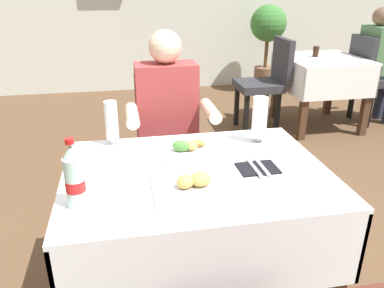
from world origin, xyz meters
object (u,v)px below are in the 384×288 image
at_px(plate_near_camera, 189,185).
at_px(cola_bottle_primary, 74,178).
at_px(potted_plant_corner, 267,36).
at_px(background_dining_table, 321,76).
at_px(beer_glass_left, 112,123).
at_px(beer_glass_middle, 259,120).
at_px(main_dining_table, 196,205).
at_px(background_chair_right, 372,74).
at_px(background_patron, 379,60).
at_px(background_chair_left, 267,79).
at_px(plate_far_diner, 189,148).
at_px(napkin_cutlery_set, 258,168).
at_px(seated_diner_far, 168,125).
at_px(background_table_tumbler, 316,52).
at_px(chair_far_diner_seat, 171,142).

xyz_separation_m(plate_near_camera, cola_bottle_primary, (-0.42, -0.04, 0.09)).
bearing_deg(potted_plant_corner, background_dining_table, -87.02).
relative_size(beer_glass_left, beer_glass_middle, 0.95).
height_order(main_dining_table, background_chair_right, background_chair_right).
relative_size(plate_near_camera, background_patron, 0.20).
distance_m(beer_glass_left, background_dining_table, 2.95).
height_order(plate_near_camera, background_chair_left, background_chair_left).
relative_size(plate_far_diner, napkin_cutlery_set, 1.34).
distance_m(main_dining_table, plate_near_camera, 0.26).
xyz_separation_m(seated_diner_far, plate_far_diner, (0.04, -0.50, 0.07)).
xyz_separation_m(main_dining_table, seated_diner_far, (-0.03, 0.70, 0.13)).
xyz_separation_m(beer_glass_left, beer_glass_middle, (0.71, -0.10, 0.00)).
distance_m(napkin_cutlery_set, background_patron, 3.24).
distance_m(cola_bottle_primary, napkin_cutlery_set, 0.76).
xyz_separation_m(seated_diner_far, background_chair_left, (1.25, 1.61, -0.16)).
height_order(background_table_tumbler, potted_plant_corner, potted_plant_corner).
bearing_deg(cola_bottle_primary, main_dining_table, 22.67).
distance_m(plate_far_diner, background_dining_table, 2.80).
bearing_deg(cola_bottle_primary, seated_diner_far, 63.71).
bearing_deg(chair_far_diner_seat, main_dining_table, -90.00).
bearing_deg(background_chair_left, main_dining_table, -117.81).
height_order(main_dining_table, cola_bottle_primary, cola_bottle_primary).
bearing_deg(background_chair_left, plate_far_diner, -119.87).
bearing_deg(napkin_cutlery_set, background_chair_left, 67.87).
bearing_deg(main_dining_table, napkin_cutlery_set, -8.34).
bearing_deg(plate_far_diner, beer_glass_middle, 7.13).
distance_m(plate_near_camera, cola_bottle_primary, 0.43).
distance_m(seated_diner_far, background_dining_table, 2.46).
distance_m(plate_far_diner, background_chair_right, 3.23).
xyz_separation_m(background_chair_left, background_chair_right, (1.23, 0.00, 0.00)).
height_order(seated_diner_far, background_patron, same).
bearing_deg(seated_diner_far, beer_glass_middle, -49.19).
relative_size(seated_diner_far, plate_near_camera, 5.01).
height_order(plate_near_camera, beer_glass_middle, beer_glass_middle).
relative_size(beer_glass_middle, background_chair_left, 0.24).
height_order(main_dining_table, beer_glass_middle, beer_glass_middle).
xyz_separation_m(chair_far_diner_seat, seated_diner_far, (-0.03, -0.11, 0.16)).
bearing_deg(main_dining_table, background_chair_left, 62.19).
bearing_deg(background_chair_left, cola_bottle_primary, -124.03).
relative_size(plate_far_diner, beer_glass_middle, 1.09).
bearing_deg(background_chair_right, background_table_tumbler, 174.90).
bearing_deg(background_patron, plate_near_camera, -135.99).
bearing_deg(cola_bottle_primary, beer_glass_left, 77.10).
bearing_deg(background_patron, main_dining_table, -137.20).
distance_m(seated_diner_far, background_patron, 2.99).
distance_m(chair_far_diner_seat, background_chair_left, 1.93).
height_order(main_dining_table, chair_far_diner_seat, chair_far_diner_seat).
distance_m(cola_bottle_primary, background_dining_table, 3.42).
distance_m(cola_bottle_primary, background_table_tumbler, 3.41).
height_order(background_chair_right, background_patron, background_patron).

